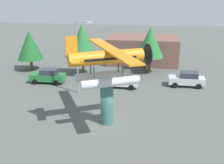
{
  "coord_description": "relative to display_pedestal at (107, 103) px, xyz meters",
  "views": [
    {
      "loc": [
        3.63,
        -21.63,
        11.05
      ],
      "look_at": [
        0.0,
        3.0,
        2.76
      ],
      "focal_mm": 44.88,
      "sensor_mm": 36.0,
      "label": 1
    }
  ],
  "objects": [
    {
      "name": "display_pedestal",
      "position": [
        0.0,
        0.0,
        0.0
      ],
      "size": [
        1.1,
        1.1,
        3.69
      ],
      "primitive_type": "cylinder",
      "color": "#386B66",
      "rests_on": "ground"
    },
    {
      "name": "tree_west",
      "position": [
        -13.4,
        14.97,
        1.76
      ],
      "size": [
        3.58,
        3.58,
        5.6
      ],
      "color": "brown",
      "rests_on": "ground"
    },
    {
      "name": "car_mid_white",
      "position": [
        0.11,
        9.49,
        -0.96
      ],
      "size": [
        4.2,
        2.02,
        1.76
      ],
      "rotation": [
        0.0,
        0.0,
        3.14
      ],
      "color": "white",
      "rests_on": "ground"
    },
    {
      "name": "car_far_silver",
      "position": [
        7.84,
        11.0,
        -0.96
      ],
      "size": [
        4.2,
        2.02,
        1.76
      ],
      "rotation": [
        0.0,
        0.0,
        3.14
      ],
      "color": "silver",
      "rests_on": "ground"
    },
    {
      "name": "tree_center_back",
      "position": [
        3.28,
        16.0,
        2.45
      ],
      "size": [
        3.67,
        3.67,
        6.35
      ],
      "color": "brown",
      "rests_on": "ground"
    },
    {
      "name": "floatplane_monument",
      "position": [
        0.12,
        0.06,
        3.51
      ],
      "size": [
        7.12,
        9.75,
        4.0
      ],
      "rotation": [
        0.0,
        0.0,
        0.48
      ],
      "color": "silver",
      "rests_on": "display_pedestal"
    },
    {
      "name": "tree_east",
      "position": [
        -5.55,
        13.87,
        2.76
      ],
      "size": [
        3.91,
        3.91,
        6.8
      ],
      "color": "brown",
      "rests_on": "ground"
    },
    {
      "name": "streetlight_primary",
      "position": [
        -4.2,
        6.92,
        2.77
      ],
      "size": [
        1.84,
        0.28,
        7.95
      ],
      "color": "gray",
      "rests_on": "ground"
    },
    {
      "name": "ground_plane",
      "position": [
        0.0,
        0.0,
        -1.84
      ],
      "size": [
        140.0,
        140.0,
        0.0
      ],
      "primitive_type": "plane",
      "color": "#515651"
    },
    {
      "name": "storefront_building",
      "position": [
        2.12,
        22.0,
        0.17
      ],
      "size": [
        10.68,
        7.34,
        4.02
      ],
      "primitive_type": "cube",
      "color": "brown",
      "rests_on": "ground"
    },
    {
      "name": "car_near_green",
      "position": [
        -8.98,
        9.82,
        -0.96
      ],
      "size": [
        4.2,
        2.02,
        1.76
      ],
      "rotation": [
        0.0,
        0.0,
        3.14
      ],
      "color": "#237A38",
      "rests_on": "ground"
    }
  ]
}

